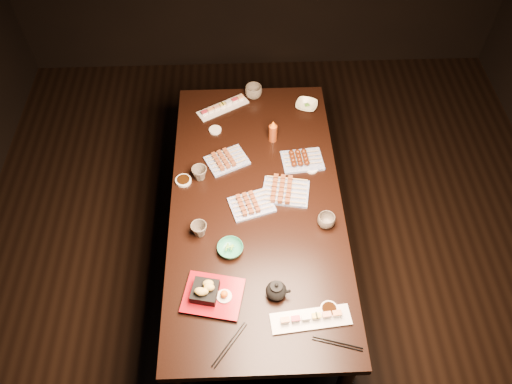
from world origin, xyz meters
TOP-DOWN VIEW (x-y plane):
  - ground at (0.00, 0.00)m, footprint 5.00×5.00m
  - dining_table at (-0.12, 0.37)m, footprint 0.91×1.81m
  - sushi_platter_near at (0.10, -0.29)m, footprint 0.37×0.13m
  - sushi_platter_far at (-0.30, 1.09)m, footprint 0.33×0.24m
  - yakitori_plate_center at (-0.15, 0.35)m, footprint 0.26×0.22m
  - yakitori_plate_right at (0.04, 0.42)m, footprint 0.27×0.22m
  - yakitori_plate_left at (-0.27, 0.66)m, footprint 0.27×0.24m
  - tsukune_plate at (0.15, 0.64)m, footprint 0.24×0.19m
  - edamame_bowl_green at (-0.26, 0.08)m, footprint 0.15×0.15m
  - edamame_bowl_cream at (0.22, 1.08)m, footprint 0.17×0.17m
  - tempura_tray at (-0.34, -0.17)m, footprint 0.30×0.26m
  - teacup_near_left at (-0.41, 0.18)m, footprint 0.09×0.09m
  - teacup_mid_right at (0.23, 0.21)m, footprint 0.10×0.10m
  - teacup_far_left at (-0.42, 0.54)m, footprint 0.10×0.10m
  - teacup_far_right at (-0.11, 1.19)m, footprint 0.12×0.12m
  - teapot at (-0.05, -0.16)m, footprint 0.13×0.13m
  - condiment_bottle at (-0.01, 0.82)m, footprint 0.06×0.06m
  - sauce_dish_west at (-0.51, 0.52)m, footprint 0.10×0.10m
  - sauce_dish_east at (0.20, 0.58)m, footprint 0.09×0.09m
  - sauce_dish_se at (0.18, -0.25)m, footprint 0.10×0.10m
  - sauce_dish_nw at (-0.34, 0.90)m, footprint 0.09×0.09m
  - chopsticks_near at (-0.26, -0.40)m, footprint 0.16×0.20m
  - chopsticks_se at (0.20, -0.41)m, footprint 0.22×0.08m

SIDE VIEW (x-z plane):
  - ground at x=0.00m, z-range 0.00..0.00m
  - dining_table at x=-0.12m, z-range 0.00..0.75m
  - chopsticks_se at x=0.20m, z-range 0.75..0.76m
  - chopsticks_near at x=-0.26m, z-range 0.75..0.76m
  - sauce_dish_east at x=0.20m, z-range 0.75..0.76m
  - sauce_dish_nw at x=-0.34m, z-range 0.75..0.76m
  - sauce_dish_se at x=0.18m, z-range 0.75..0.76m
  - sauce_dish_west at x=-0.51m, z-range 0.75..0.77m
  - edamame_bowl_cream at x=0.22m, z-range 0.75..0.78m
  - sushi_platter_far at x=-0.30m, z-range 0.75..0.79m
  - edamame_bowl_green at x=-0.26m, z-range 0.75..0.79m
  - sushi_platter_near at x=0.10m, z-range 0.75..0.79m
  - yakitori_plate_left at x=-0.27m, z-range 0.75..0.81m
  - yakitori_plate_center at x=-0.15m, z-range 0.75..0.81m
  - tsukune_plate at x=0.15m, z-range 0.75..0.81m
  - yakitori_plate_right at x=0.04m, z-range 0.75..0.81m
  - teacup_mid_right at x=0.23m, z-range 0.75..0.82m
  - teacup_near_left at x=-0.41m, z-range 0.75..0.82m
  - teacup_far_left at x=-0.42m, z-range 0.75..0.83m
  - teacup_far_right at x=-0.11m, z-range 0.75..0.83m
  - teapot at x=-0.05m, z-range 0.75..0.85m
  - tempura_tray at x=-0.34m, z-range 0.75..0.85m
  - condiment_bottle at x=-0.01m, z-range 0.75..0.90m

